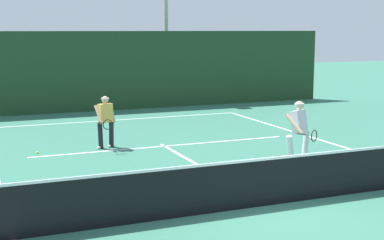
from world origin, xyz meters
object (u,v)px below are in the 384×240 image
object	(u,v)px
player_far	(106,120)
light_pole	(166,7)
player_near	(299,130)
tennis_ball	(37,153)

from	to	relation	value
player_far	light_pole	distance (m)	10.84
player_near	player_far	xyz separation A→B (m)	(-4.03, 3.87, -0.07)
player_near	light_pole	distance (m)	13.27
light_pole	player_near	bearing A→B (deg)	-94.74
light_pole	player_far	bearing A→B (deg)	-119.84
tennis_ball	light_pole	xyz separation A→B (m)	(7.04, 8.87, 4.40)
tennis_ball	light_pole	world-z (taller)	light_pole
player_near	player_far	distance (m)	5.59
player_near	tennis_ball	bearing A→B (deg)	-60.11
player_near	tennis_ball	world-z (taller)	player_near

